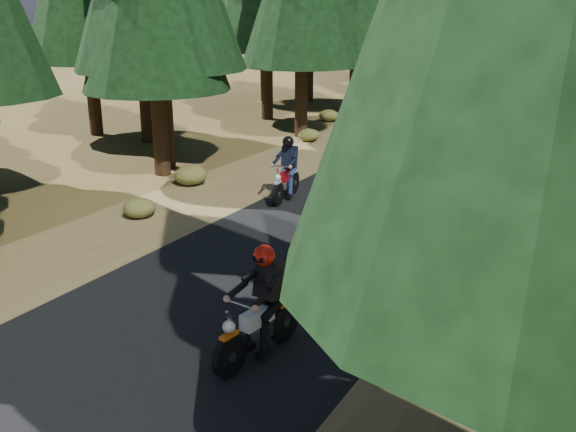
# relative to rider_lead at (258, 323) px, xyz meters

# --- Properties ---
(ground) EXTENTS (120.00, 120.00, 0.00)m
(ground) POSITION_rel_rider_lead_xyz_m (-1.41, 1.93, -0.61)
(ground) COLOR #413117
(ground) RESTS_ON ground
(road) EXTENTS (6.00, 100.00, 0.01)m
(road) POSITION_rel_rider_lead_xyz_m (-1.41, 6.93, -0.60)
(road) COLOR black
(road) RESTS_ON ground
(shoulder_l) EXTENTS (3.20, 100.00, 0.01)m
(shoulder_l) POSITION_rel_rider_lead_xyz_m (-6.01, 6.93, -0.60)
(shoulder_l) COLOR brown
(shoulder_l) RESTS_ON ground
(shoulder_r) EXTENTS (3.20, 100.00, 0.01)m
(shoulder_r) POSITION_rel_rider_lead_xyz_m (3.19, 6.93, -0.60)
(shoulder_r) COLOR brown
(shoulder_r) RESTS_ON ground
(understory_shrubs) EXTENTS (14.84, 29.39, 0.59)m
(understory_shrubs) POSITION_rel_rider_lead_xyz_m (-0.22, 8.12, -0.34)
(understory_shrubs) COLOR #474C1E
(understory_shrubs) RESTS_ON ground
(rider_lead) EXTENTS (0.86, 2.08, 1.80)m
(rider_lead) POSITION_rel_rider_lead_xyz_m (0.00, 0.00, 0.00)
(rider_lead) COLOR silver
(rider_lead) RESTS_ON road
(rider_follow) EXTENTS (0.89, 2.04, 1.76)m
(rider_follow) POSITION_rel_rider_lead_xyz_m (-3.81, 7.59, -0.01)
(rider_follow) COLOR maroon
(rider_follow) RESTS_ON road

